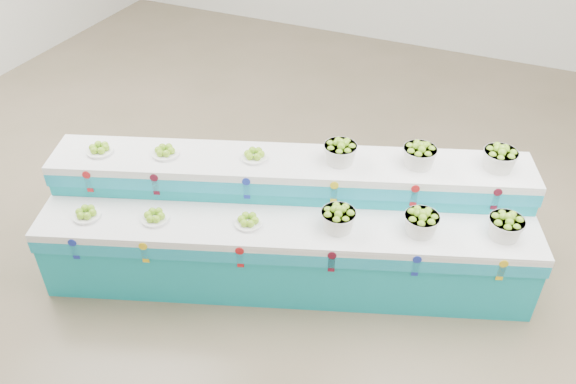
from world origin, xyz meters
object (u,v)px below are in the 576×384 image
object	(u,v)px
display_stand	(288,224)
basket_lower_left	(338,218)
plate_upper_mid	(165,151)
basket_upper_right	(500,158)

from	to	relation	value
display_stand	basket_lower_left	size ratio (longest dim) A/B	14.76
plate_upper_mid	basket_upper_right	size ratio (longest dim) A/B	0.83
basket_lower_left	display_stand	bearing A→B (deg)	168.24
display_stand	basket_upper_right	bearing A→B (deg)	8.43
display_stand	basket_upper_right	xyz separation A→B (m)	(1.56, 0.83, 0.61)
display_stand	basket_upper_right	distance (m)	1.87
display_stand	plate_upper_mid	distance (m)	1.25
basket_lower_left	basket_upper_right	distance (m)	1.45
display_stand	plate_upper_mid	world-z (taller)	plate_upper_mid
basket_upper_right	plate_upper_mid	bearing A→B (deg)	-160.33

